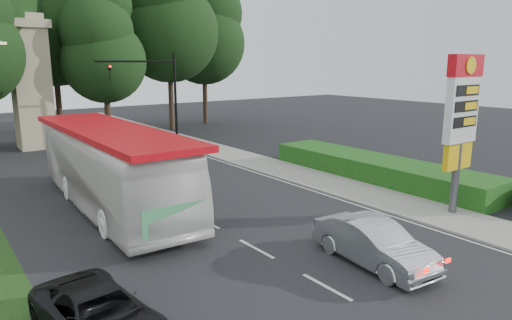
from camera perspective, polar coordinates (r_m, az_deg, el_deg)
ground at (r=13.84m, az=10.34°, el=-16.22°), size 120.00×120.00×0.00m
road_surface at (r=23.08m, az=-11.89°, el=-4.56°), size 14.00×80.00×0.02m
sidewalk_right at (r=27.52m, az=4.38°, el=-1.52°), size 3.00×80.00×0.12m
hedge at (r=26.82m, az=14.89°, el=-1.07°), size 3.00×14.00×1.20m
gas_station_pylon at (r=20.99m, az=24.31°, el=5.37°), size 2.10×0.45×6.85m
traffic_signal_mast at (r=35.46m, az=-12.00°, el=8.85°), size 6.10×0.35×7.20m
monument at (r=38.88m, az=-26.31°, el=8.78°), size 3.00×3.00×10.05m
tree_center_right at (r=44.59m, az=-24.33°, el=16.86°), size 9.24×9.24×18.15m
tree_east_near at (r=47.75m, az=-18.67°, el=15.28°), size 8.12×8.12×15.95m
tree_east_mid at (r=46.08m, az=-10.98°, el=17.90°), size 9.52×9.52×18.70m
tree_far_east at (r=50.09m, az=-6.59°, el=16.40°), size 8.68×8.68×17.05m
tree_monument_right at (r=39.77m, az=-18.57°, el=13.63°), size 6.72×6.72×13.20m
transit_bus at (r=21.50m, az=-17.60°, el=-1.02°), size 3.58×13.38×3.70m
sedan_silver at (r=15.63m, az=14.51°, el=-10.01°), size 1.98×4.61×1.48m
suv_charcoal at (r=12.10m, az=-19.10°, el=-17.81°), size 2.54×4.64×1.23m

